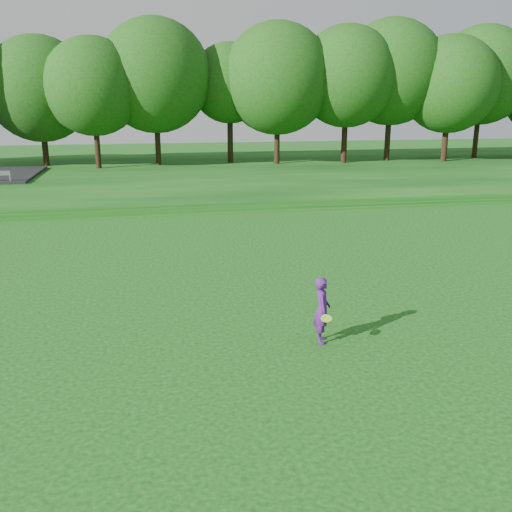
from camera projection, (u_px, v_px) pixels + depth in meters
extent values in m
plane|color=#0C410E|center=(323.00, 370.00, 13.49)|extent=(140.00, 140.00, 0.00)
cube|color=#0C410E|center=(198.00, 174.00, 45.59)|extent=(130.00, 30.00, 0.60)
cube|color=gray|center=(219.00, 210.00, 32.42)|extent=(130.00, 1.60, 0.04)
imported|color=#4E1972|center=(322.00, 310.00, 14.83)|extent=(0.56, 0.73, 1.78)
cylinder|color=#9FFF28|center=(326.00, 318.00, 14.37)|extent=(0.29, 0.28, 0.12)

